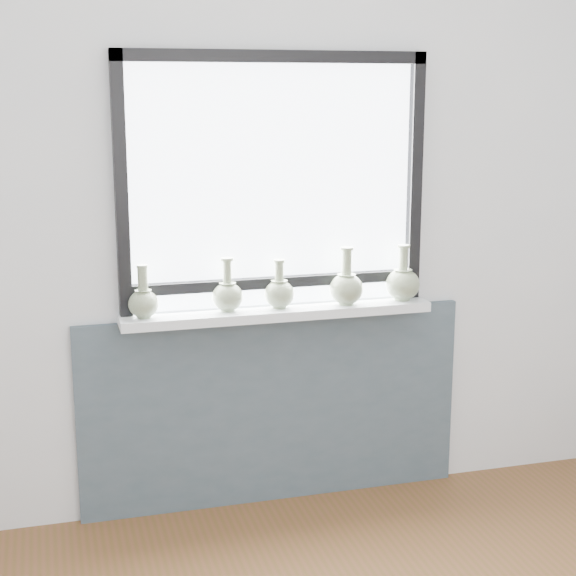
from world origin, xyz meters
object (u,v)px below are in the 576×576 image
object	(u,v)px
windowsill	(278,312)
vase_b	(228,294)
vase_c	(279,292)
vase_d	(346,286)
vase_e	(403,283)
vase_a	(143,301)

from	to	relation	value
windowsill	vase_b	bearing A→B (deg)	178.40
vase_c	vase_d	distance (m)	0.29
windowsill	vase_e	distance (m)	0.57
windowsill	vase_c	world-z (taller)	vase_c
vase_a	vase_e	size ratio (longest dim) A/B	0.89
vase_a	vase_c	bearing A→B (deg)	1.20
vase_b	vase_c	distance (m)	0.22
vase_c	vase_d	bearing A→B (deg)	-3.48
vase_b	vase_e	bearing A→B (deg)	-1.02
vase_e	vase_b	bearing A→B (deg)	178.98
windowsill	vase_e	xyz separation A→B (m)	(0.56, -0.01, 0.10)
vase_a	vase_b	world-z (taller)	vase_b
windowsill	vase_c	distance (m)	0.09
windowsill	vase_b	xyz separation A→B (m)	(-0.21, 0.01, 0.09)
windowsill	vase_d	distance (m)	0.31
vase_a	vase_c	distance (m)	0.57
vase_c	vase_e	size ratio (longest dim) A/B	0.85
vase_d	vase_e	world-z (taller)	vase_d
vase_b	vase_c	xyz separation A→B (m)	(0.22, -0.01, -0.00)
windowsill	vase_d	size ratio (longest dim) A/B	5.33
vase_b	vase_c	bearing A→B (deg)	-1.71
windowsill	vase_e	size ratio (longest dim) A/B	5.43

